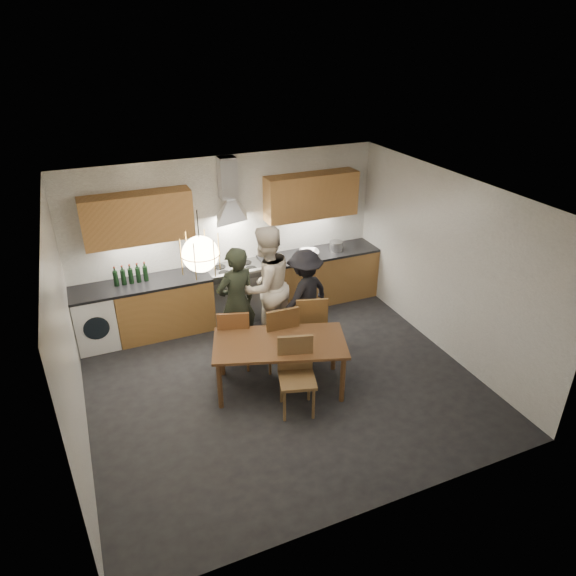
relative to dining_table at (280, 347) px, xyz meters
name	(u,v)px	position (x,y,z in m)	size (l,w,h in m)	color
ground	(283,382)	(0.07, 0.07, -0.63)	(5.00, 5.00, 0.00)	black
room_shell	(282,268)	(0.07, 0.07, 1.08)	(5.02, 4.52, 2.61)	white
counter_run	(238,292)	(0.09, 2.02, -0.18)	(5.00, 0.62, 0.90)	#B78446
range_stove	(237,292)	(0.07, 2.02, -0.19)	(0.90, 0.60, 0.92)	silver
wall_fixtures	(230,206)	(0.07, 2.14, 1.24)	(4.30, 0.54, 1.10)	tan
pendant_lamp	(200,254)	(-0.93, -0.03, 1.47)	(0.43, 0.43, 0.70)	black
dining_table	(280,347)	(0.00, 0.00, 0.00)	(1.87, 1.34, 0.71)	brown
chair_back_left	(234,335)	(-0.41, 0.64, -0.09)	(0.54, 0.54, 0.95)	brown
chair_back_mid	(280,333)	(0.17, 0.39, -0.06)	(0.47, 0.47, 1.00)	brown
chair_back_right	(310,322)	(0.68, 0.52, -0.07)	(0.55, 0.55, 0.98)	brown
chair_front	(296,369)	(0.05, -0.42, -0.08)	(0.54, 0.54, 0.97)	brown
person_left	(236,303)	(-0.25, 0.99, 0.21)	(0.61, 0.40, 1.68)	black
person_mid	(266,286)	(0.26, 1.16, 0.29)	(0.90, 0.70, 1.84)	silver
person_right	(305,295)	(0.83, 1.03, 0.09)	(0.93, 0.53, 1.44)	black
mixing_bowl	(309,253)	(1.34, 1.98, 0.31)	(0.33, 0.33, 0.08)	silver
stock_pot	(336,246)	(1.85, 1.98, 0.35)	(0.22, 0.22, 0.15)	silver
wine_bottles	(130,274)	(-1.53, 2.07, 0.42)	(0.50, 0.07, 0.30)	black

